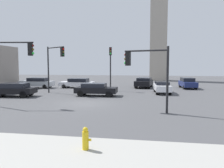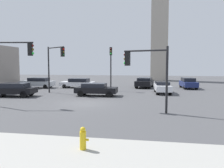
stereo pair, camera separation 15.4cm
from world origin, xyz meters
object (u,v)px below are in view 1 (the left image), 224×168
object	(u,v)px
car_2	(162,87)
car_5	(144,82)
car_6	(37,83)
fire_hydrant	(86,139)
traffic_light_0	(146,66)
car_1	(77,83)
car_3	(13,89)
car_0	(96,89)
traffic_light_2	(110,61)
car_4	(188,83)
traffic_light_1	(55,60)
traffic_light_3	(10,58)

from	to	relation	value
car_2	car_5	distance (m)	6.81
car_6	fire_hydrant	bearing A→B (deg)	119.89
traffic_light_0	fire_hydrant	size ratio (longest dim) A/B	5.32
car_1	car_2	xyz separation A→B (m)	(11.63, -4.46, 0.03)
car_5	car_3	bearing A→B (deg)	-41.81
traffic_light_0	car_0	world-z (taller)	traffic_light_0
traffic_light_2	car_4	xyz separation A→B (m)	(10.14, 4.57, -3.03)
traffic_light_1	car_2	xyz separation A→B (m)	(11.95, 2.52, -3.13)
traffic_light_1	car_2	bearing A→B (deg)	47.80
fire_hydrant	car_3	size ratio (longest dim) A/B	0.18
car_1	car_0	bearing A→B (deg)	119.59
traffic_light_3	car_1	size ratio (longest dim) A/B	1.10
traffic_light_0	car_4	distance (m)	17.83
car_3	car_6	world-z (taller)	car_6
car_0	car_4	bearing A→B (deg)	40.74
car_4	car_6	xyz separation A→B (m)	(-21.05, -2.87, -0.01)
traffic_light_1	car_2	size ratio (longest dim) A/B	1.28
fire_hydrant	car_4	distance (m)	26.08
car_0	car_6	world-z (taller)	car_6
traffic_light_3	car_0	world-z (taller)	traffic_light_3
traffic_light_0	car_6	bearing A→B (deg)	-25.48
traffic_light_0	traffic_light_3	xyz separation A→B (m)	(-10.73, 0.43, 0.57)
traffic_light_3	car_1	world-z (taller)	traffic_light_3
traffic_light_3	fire_hydrant	bearing A→B (deg)	-53.96
car_3	fire_hydrant	bearing A→B (deg)	125.11
traffic_light_0	traffic_light_2	xyz separation A→B (m)	(-4.64, 12.21, 0.58)
traffic_light_0	car_1	xyz separation A→B (m)	(-9.94, 15.07, -2.52)
car_0	car_4	xyz separation A→B (m)	(10.86, 9.56, 0.05)
traffic_light_1	car_4	size ratio (longest dim) A/B	1.27
traffic_light_2	car_4	distance (m)	11.53
traffic_light_2	car_3	xyz separation A→B (m)	(-9.01, -6.94, -3.05)
traffic_light_1	car_0	world-z (taller)	traffic_light_1
fire_hydrant	car_5	world-z (taller)	car_5
fire_hydrant	car_2	world-z (taller)	car_2
traffic_light_3	car_6	world-z (taller)	traffic_light_3
traffic_light_1	car_0	xyz separation A→B (m)	(4.88, -0.86, -3.15)
car_2	fire_hydrant	bearing A→B (deg)	-14.93
traffic_light_1	traffic_light_2	size ratio (longest dim) A/B	0.98
traffic_light_0	car_0	size ratio (longest dim) A/B	1.03
traffic_light_0	car_0	distance (m)	9.35
car_4	car_6	size ratio (longest dim) A/B	0.89
traffic_light_1	car_3	distance (m)	5.41
traffic_light_1	car_1	distance (m)	7.67
car_0	car_1	bearing A→B (deg)	119.60
traffic_light_0	traffic_light_1	xyz separation A→B (m)	(-10.25, 8.09, 0.65)
car_3	traffic_light_3	bearing A→B (deg)	115.42
car_5	car_2	bearing A→B (deg)	25.45
traffic_light_2	car_6	distance (m)	11.46
car_4	car_5	bearing A→B (deg)	-96.89
fire_hydrant	car_1	bearing A→B (deg)	108.75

